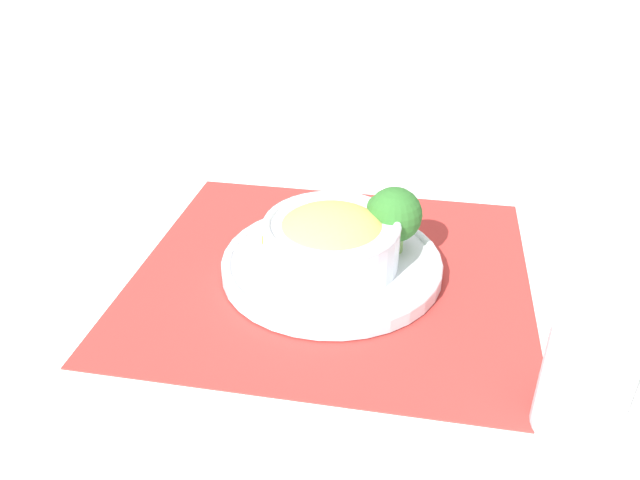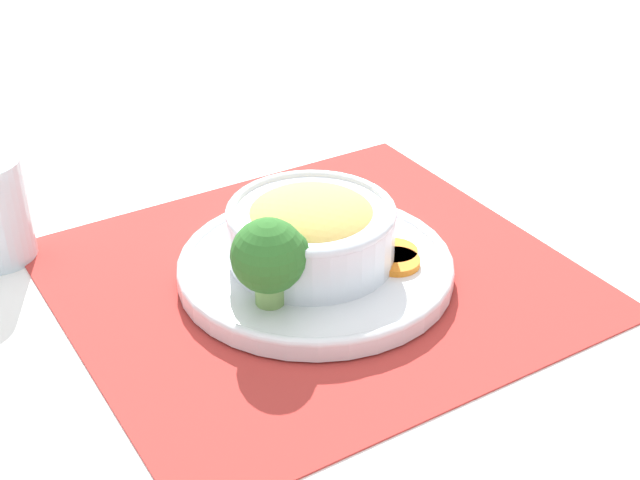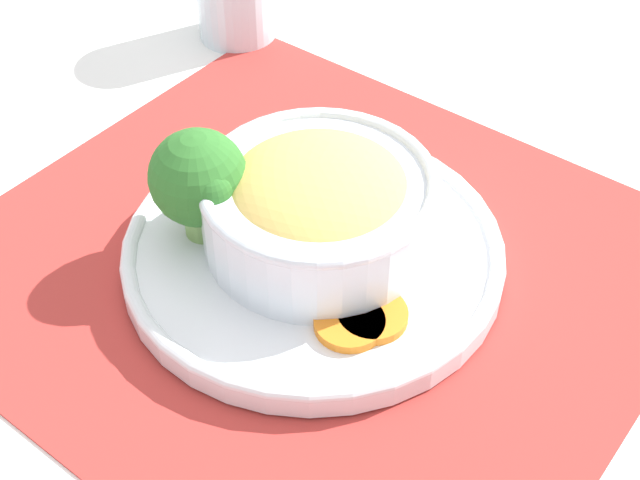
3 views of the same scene
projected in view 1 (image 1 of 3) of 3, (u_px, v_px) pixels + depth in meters
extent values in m
plane|color=white|center=(332.00, 273.00, 0.78)|extent=(4.00, 4.00, 0.00)
cube|color=#B2332D|center=(332.00, 272.00, 0.78)|extent=(0.51, 0.47, 0.00)
cylinder|color=silver|center=(332.00, 265.00, 0.77)|extent=(0.27, 0.27, 0.02)
torus|color=silver|center=(332.00, 260.00, 0.77)|extent=(0.27, 0.27, 0.01)
cylinder|color=silver|center=(331.00, 244.00, 0.75)|extent=(0.16, 0.16, 0.05)
torus|color=silver|center=(331.00, 224.00, 0.74)|extent=(0.17, 0.17, 0.01)
ellipsoid|color=#E0B75B|center=(331.00, 234.00, 0.74)|extent=(0.13, 0.13, 0.06)
cylinder|color=#759E51|center=(392.00, 241.00, 0.78)|extent=(0.03, 0.03, 0.02)
sphere|color=#2D6B28|center=(394.00, 215.00, 0.76)|extent=(0.07, 0.07, 0.07)
sphere|color=#2D6B28|center=(379.00, 207.00, 0.77)|extent=(0.03, 0.03, 0.03)
sphere|color=#2D6B28|center=(409.00, 216.00, 0.75)|extent=(0.03, 0.03, 0.03)
cylinder|color=orange|center=(288.00, 234.00, 0.82)|extent=(0.05, 0.05, 0.01)
cylinder|color=orange|center=(280.00, 239.00, 0.81)|extent=(0.05, 0.05, 0.01)
cylinder|color=silver|center=(585.00, 382.00, 0.54)|extent=(0.08, 0.08, 0.11)
cylinder|color=silver|center=(580.00, 399.00, 0.55)|extent=(0.06, 0.06, 0.07)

